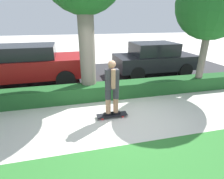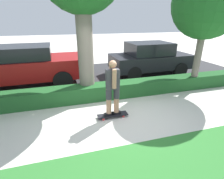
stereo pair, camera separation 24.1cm
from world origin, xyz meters
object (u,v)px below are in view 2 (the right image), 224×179
(skateboard, at_px, (113,115))
(parked_car_front, at_px, (25,65))
(skater_person, at_px, (113,87))
(parked_car_middle, at_px, (150,58))
(tree_far, at_px, (208,4))

(skateboard, relative_size, parked_car_front, 0.19)
(skateboard, height_order, skater_person, skater_person)
(parked_car_middle, bearing_deg, parked_car_front, 179.79)
(parked_car_front, xyz_separation_m, parked_car_middle, (5.69, 0.09, -0.06))
(parked_car_front, bearing_deg, skater_person, -53.67)
(skateboard, bearing_deg, tree_far, 18.36)
(tree_far, xyz_separation_m, parked_car_front, (-6.42, 2.27, -2.22))
(parked_car_front, distance_m, parked_car_middle, 5.69)
(tree_far, bearing_deg, parked_car_front, 160.57)
(skateboard, distance_m, parked_car_front, 4.49)
(skateboard, xyz_separation_m, tree_far, (3.72, 1.24, 3.02))
(skateboard, height_order, parked_car_front, parked_car_front)
(tree_far, distance_m, parked_car_middle, 3.36)
(skateboard, bearing_deg, parked_car_middle, 50.29)
(skater_person, xyz_separation_m, tree_far, (3.72, 1.24, 2.18))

